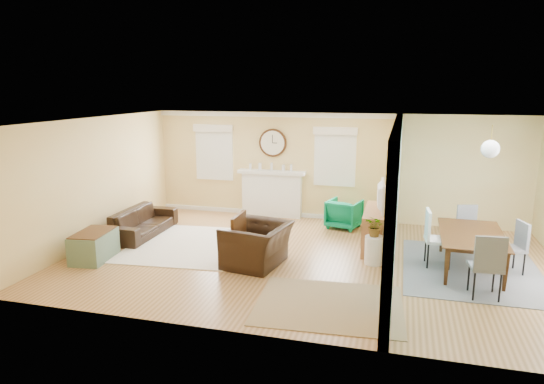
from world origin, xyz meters
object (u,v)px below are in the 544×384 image
object	(u,v)px
eames_chair	(257,245)
green_chair	(344,214)
sofa	(142,222)
credenza	(377,229)
dining_table	(472,252)

from	to	relation	value
eames_chair	green_chair	world-z (taller)	eames_chair
sofa	green_chair	distance (m)	4.56
sofa	credenza	size ratio (longest dim) A/B	1.30
eames_chair	credenza	size ratio (longest dim) A/B	0.77
eames_chair	credenza	distance (m)	2.57
credenza	green_chair	bearing A→B (deg)	122.12
green_chair	credenza	world-z (taller)	credenza
dining_table	green_chair	bearing A→B (deg)	51.72
credenza	dining_table	world-z (taller)	credenza
sofa	credenza	xyz separation A→B (m)	(5.04, 0.42, 0.11)
sofa	green_chair	world-z (taller)	green_chair
eames_chair	credenza	world-z (taller)	credenza
credenza	dining_table	size ratio (longest dim) A/B	0.79
dining_table	eames_chair	bearing A→B (deg)	102.69
green_chair	eames_chair	bearing A→B (deg)	81.07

